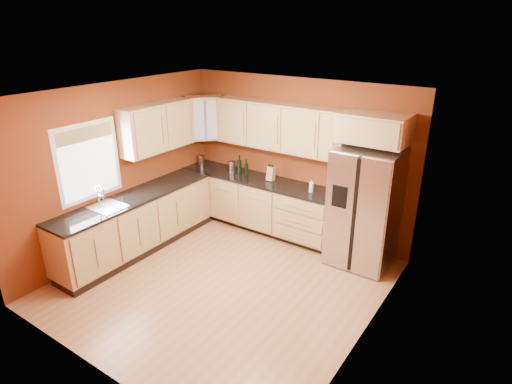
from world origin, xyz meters
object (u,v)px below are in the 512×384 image
(refrigerator, at_px, (364,207))
(canister_left, at_px, (201,160))
(soap_dispenser, at_px, (311,186))
(knife_block, at_px, (271,174))
(wine_bottle_a, at_px, (246,167))

(refrigerator, distance_m, canister_left, 3.20)
(refrigerator, relative_size, canister_left, 10.31)
(canister_left, bearing_deg, soap_dispenser, -1.74)
(refrigerator, bearing_deg, knife_block, 175.91)
(wine_bottle_a, bearing_deg, knife_block, 4.16)
(canister_left, height_order, soap_dispenser, soap_dispenser)
(knife_block, bearing_deg, canister_left, -176.64)
(knife_block, xyz_separation_m, soap_dispenser, (0.79, -0.09, -0.02))
(soap_dispenser, bearing_deg, refrigerator, -2.23)
(canister_left, relative_size, wine_bottle_a, 0.60)
(canister_left, xyz_separation_m, knife_block, (1.52, 0.02, 0.03))
(canister_left, height_order, wine_bottle_a, wine_bottle_a)
(canister_left, relative_size, soap_dispenser, 0.88)
(refrigerator, relative_size, knife_block, 7.69)
(canister_left, bearing_deg, knife_block, 0.58)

